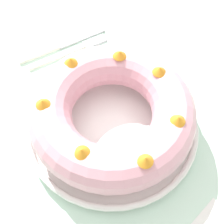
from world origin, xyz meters
TOP-DOWN VIEW (x-y plane):
  - ground_plane at (0.00, 0.00)m, footprint 8.00×8.00m
  - dining_table at (0.00, 0.00)m, footprint 1.57×1.15m
  - serving_dish at (0.01, -0.01)m, footprint 0.34×0.34m
  - bundt_cake at (0.01, -0.01)m, footprint 0.31×0.31m
  - fork at (-0.23, 0.02)m, footprint 0.02×0.20m
  - serving_knife at (-0.26, -0.01)m, footprint 0.02×0.23m
  - cake_knife at (-0.19, 0.01)m, footprint 0.02×0.19m

SIDE VIEW (x-z plane):
  - ground_plane at x=0.00m, z-range 0.00..0.00m
  - dining_table at x=0.00m, z-range 0.29..1.01m
  - fork at x=-0.23m, z-range 0.72..0.73m
  - serving_knife at x=-0.26m, z-range 0.72..0.73m
  - cake_knife at x=-0.19m, z-range 0.72..0.73m
  - serving_dish at x=0.01m, z-range 0.72..0.75m
  - bundt_cake at x=0.01m, z-range 0.75..0.84m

